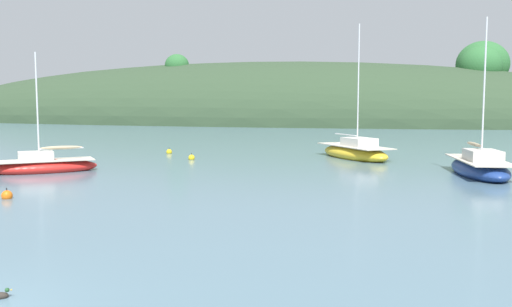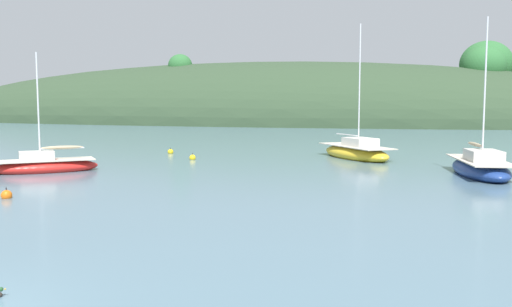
% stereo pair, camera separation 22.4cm
% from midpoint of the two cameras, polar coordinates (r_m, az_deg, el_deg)
% --- Properties ---
extents(far_shoreline_hill, '(150.00, 36.00, 25.98)m').
position_cam_midpoint_polar(far_shoreline_hill, '(103.86, -1.48, 3.31)').
color(far_shoreline_hill, '#2D422B').
rests_on(far_shoreline_hill, ground).
extents(sailboat_red_portside, '(3.58, 7.36, 8.57)m').
position_cam_midpoint_polar(sailboat_red_portside, '(31.15, 22.46, -1.37)').
color(sailboat_red_portside, navy).
rests_on(sailboat_red_portside, ground).
extents(sailboat_yellow_far, '(6.52, 7.34, 9.52)m').
position_cam_midpoint_polar(sailboat_yellow_far, '(38.30, 10.29, 0.16)').
color(sailboat_yellow_far, gold).
rests_on(sailboat_yellow_far, ground).
extents(sailboat_cream_ketch, '(5.49, 5.29, 6.88)m').
position_cam_midpoint_polar(sailboat_cream_ketch, '(32.44, -21.77, -1.21)').
color(sailboat_cream_ketch, red).
rests_on(sailboat_cream_ketch, ground).
extents(mooring_buoy_outer, '(0.44, 0.44, 0.54)m').
position_cam_midpoint_polar(mooring_buoy_outer, '(41.74, -9.37, 0.17)').
color(mooring_buoy_outer, yellow).
rests_on(mooring_buoy_outer, ground).
extents(mooring_buoy_inner, '(0.44, 0.44, 0.54)m').
position_cam_midpoint_polar(mooring_buoy_inner, '(37.05, -7.04, -0.45)').
color(mooring_buoy_inner, yellow).
rests_on(mooring_buoy_inner, ground).
extents(mooring_buoy_channel, '(0.44, 0.44, 0.54)m').
position_cam_midpoint_polar(mooring_buoy_channel, '(24.13, -25.19, -4.07)').
color(mooring_buoy_channel, orange).
rests_on(mooring_buoy_channel, ground).
extents(duck_lead, '(0.39, 0.34, 0.24)m').
position_cam_midpoint_polar(duck_lead, '(12.22, -26.06, -13.42)').
color(duck_lead, '#2D2823').
rests_on(duck_lead, ground).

